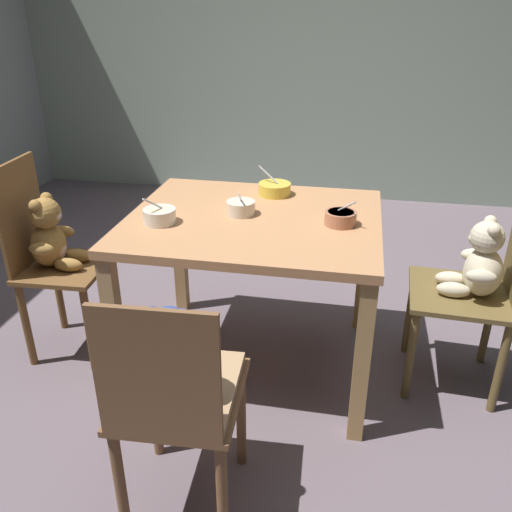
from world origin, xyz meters
TOP-DOWN VIEW (x-y plane):
  - ground_plane at (0.00, 0.00)m, footprint 5.20×5.20m
  - wall_rear at (0.00, 2.56)m, footprint 5.20×0.08m
  - dining_table at (0.00, 0.00)m, footprint 1.08×0.92m
  - teddy_chair_near_left at (-0.95, -0.06)m, footprint 0.39×0.40m
  - teddy_chair_near_right at (0.96, 0.03)m, footprint 0.44×0.44m
  - teddy_chair_near_front at (-0.07, -0.86)m, footprint 0.41×0.43m
  - porridge_bowl_cream_center at (-0.06, 0.02)m, footprint 0.12×0.13m
  - porridge_bowl_yellow_far_center at (0.04, 0.30)m, footprint 0.16×0.15m
  - porridge_bowl_white_near_left at (-0.37, -0.14)m, footprint 0.13×0.13m
  - porridge_bowl_terracotta_near_right at (0.37, -0.02)m, footprint 0.13×0.13m

SIDE VIEW (x-z plane):
  - ground_plane at x=0.00m, z-range -0.04..0.00m
  - teddy_chair_near_front at x=-0.07m, z-range 0.09..0.98m
  - teddy_chair_near_right at x=0.96m, z-range 0.08..1.01m
  - teddy_chair_near_left at x=-0.95m, z-range 0.08..1.03m
  - dining_table at x=0.00m, z-range 0.27..1.03m
  - porridge_bowl_yellow_far_center at x=0.04m, z-range 0.72..0.85m
  - porridge_bowl_terracotta_near_right at x=0.37m, z-range 0.72..0.84m
  - porridge_bowl_cream_center at x=-0.06m, z-range 0.72..0.84m
  - porridge_bowl_white_near_left at x=-0.37m, z-range 0.72..0.85m
  - wall_rear at x=0.00m, z-range 0.00..2.64m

